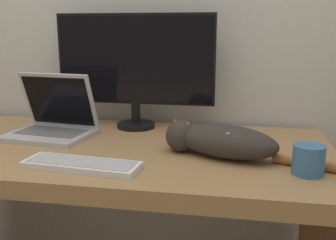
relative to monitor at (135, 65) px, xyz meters
name	(u,v)px	position (x,y,z in m)	size (l,w,h in m)	color
desk	(111,181)	(-0.03, -0.29, -0.42)	(1.66, 0.80, 0.74)	#A37A4C
monitor	(135,65)	(0.00, 0.00, 0.00)	(0.70, 0.17, 0.50)	black
laptop	(52,124)	(-0.30, -0.20, -0.23)	(0.35, 0.29, 0.26)	#B7B7BC
external_keyboard	(82,165)	(-0.03, -0.54, -0.27)	(0.39, 0.15, 0.02)	white
cat	(220,140)	(0.39, -0.35, -0.22)	(0.58, 0.28, 0.12)	#332D28
coffee_mug	(308,160)	(0.66, -0.47, -0.23)	(0.09, 0.09, 0.09)	teal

